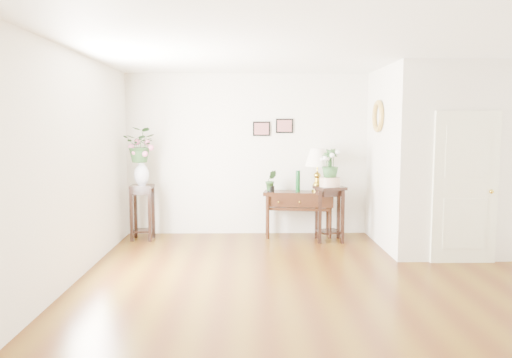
{
  "coord_description": "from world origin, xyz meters",
  "views": [
    {
      "loc": [
        -0.9,
        -5.97,
        1.89
      ],
      "look_at": [
        -0.77,
        1.3,
        1.12
      ],
      "focal_mm": 35.0,
      "sensor_mm": 36.0,
      "label": 1
    }
  ],
  "objects_px": {
    "console_table": "(298,214)",
    "plant_stand_b": "(329,214)",
    "table_lamp": "(317,171)",
    "plant_stand_a": "(143,212)"
  },
  "relations": [
    {
      "from": "console_table",
      "to": "plant_stand_b",
      "type": "distance_m",
      "value": 0.58
    },
    {
      "from": "console_table",
      "to": "plant_stand_a",
      "type": "distance_m",
      "value": 2.63
    },
    {
      "from": "console_table",
      "to": "plant_stand_a",
      "type": "relative_size",
      "value": 1.27
    },
    {
      "from": "plant_stand_b",
      "to": "plant_stand_a",
      "type": "bearing_deg",
      "value": 177.26
    },
    {
      "from": "table_lamp",
      "to": "plant_stand_a",
      "type": "relative_size",
      "value": 0.81
    },
    {
      "from": "console_table",
      "to": "plant_stand_b",
      "type": "xyz_separation_m",
      "value": [
        0.48,
        -0.31,
        0.06
      ]
    },
    {
      "from": "table_lamp",
      "to": "plant_stand_b",
      "type": "bearing_deg",
      "value": -62.4
    },
    {
      "from": "console_table",
      "to": "table_lamp",
      "type": "height_order",
      "value": "table_lamp"
    },
    {
      "from": "console_table",
      "to": "table_lamp",
      "type": "relative_size",
      "value": 1.57
    },
    {
      "from": "console_table",
      "to": "plant_stand_a",
      "type": "height_order",
      "value": "plant_stand_a"
    }
  ]
}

